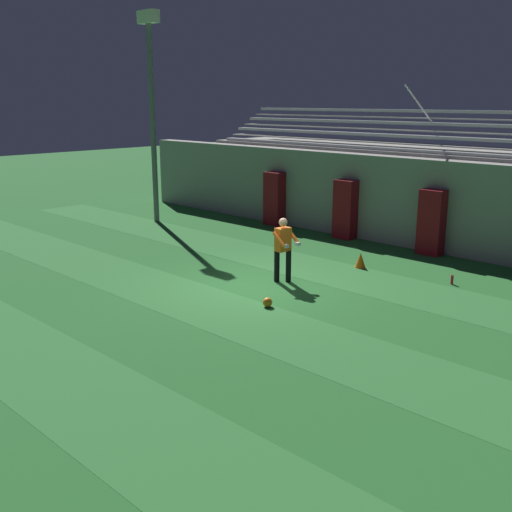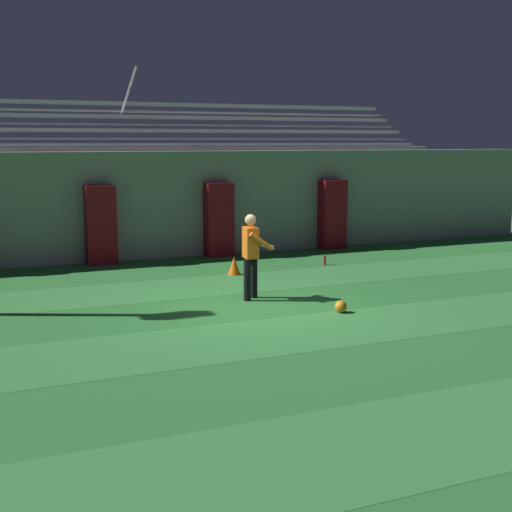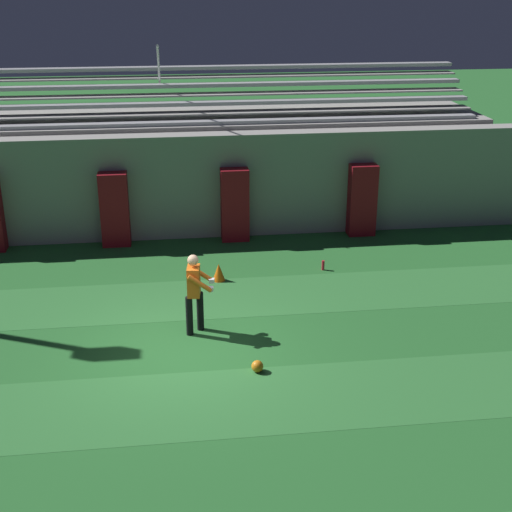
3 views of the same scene
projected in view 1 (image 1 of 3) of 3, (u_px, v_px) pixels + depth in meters
The scene contains 14 objects.
ground_plane at pixel (255, 286), 15.07m from camera, with size 80.00×80.00×0.00m, color #286B2D.
turf_stripe_near at pixel (27, 357), 10.90m from camera, with size 28.00×2.07×0.01m, color #337A38.
turf_stripe_mid at pixel (199, 303), 13.78m from camera, with size 28.00×2.07×0.01m, color #337A38.
turf_stripe_far at pixel (313, 268), 16.66m from camera, with size 28.00×2.07×0.01m, color #337A38.
back_wall at pixel (396, 201), 19.24m from camera, with size 24.00×0.60×2.80m, color #999691.
padding_pillar_gate_left at pixel (345, 209), 20.02m from camera, with size 0.74×0.44×1.97m, color maroon.
padding_pillar_gate_right at pixel (431, 222), 17.90m from camera, with size 0.74×0.44×1.97m, color maroon.
padding_pillar_far_left at pixel (274, 199), 22.18m from camera, with size 0.74×0.44×1.97m, color maroon.
bleacher_stand at pixel (427, 191), 20.60m from camera, with size 18.00×3.35×5.03m.
floodlight_pole at pixel (151, 91), 21.82m from camera, with size 0.90×0.36×7.61m.
goalkeeper at pixel (283, 246), 15.16m from camera, with size 0.61×0.62×1.67m.
soccer_ball at pixel (268, 302), 13.51m from camera, with size 0.22×0.22×0.22m, color orange.
traffic_cone at pixel (360, 260), 16.66m from camera, with size 0.30×0.30×0.42m, color orange.
water_bottle at pixel (452, 280), 15.18m from camera, with size 0.07×0.07×0.24m, color red.
Camera 1 is at (10.01, -10.34, 4.54)m, focal length 42.00 mm.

